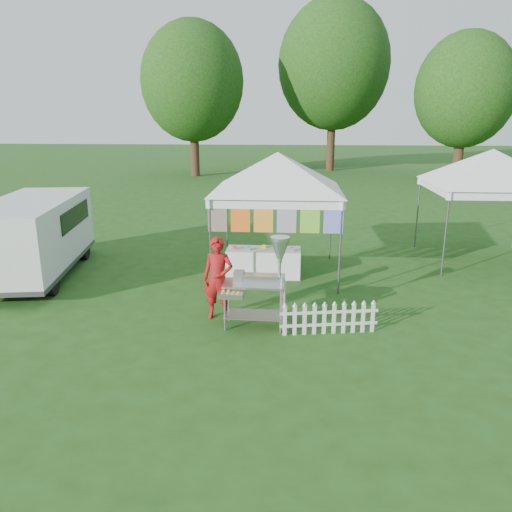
{
  "coord_description": "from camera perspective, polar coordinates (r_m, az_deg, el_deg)",
  "views": [
    {
      "loc": [
        0.37,
        -8.47,
        3.83
      ],
      "look_at": [
        -0.34,
        1.17,
        1.1
      ],
      "focal_mm": 35.0,
      "sensor_mm": 36.0,
      "label": 1
    }
  ],
  "objects": [
    {
      "name": "tree_mid",
      "position": [
        36.71,
        8.9,
        20.79
      ],
      "size": [
        7.6,
        7.6,
        11.52
      ],
      "color": "#3C2015",
      "rests_on": "ground"
    },
    {
      "name": "donut_cart",
      "position": [
        9.1,
        0.9,
        -2.21
      ],
      "size": [
        1.27,
        0.83,
        1.73
      ],
      "rotation": [
        0.0,
        0.0,
        -0.03
      ],
      "color": "gray",
      "rests_on": "ground"
    },
    {
      "name": "picket_fence",
      "position": [
        9.17,
        8.35,
        -7.14
      ],
      "size": [
        1.78,
        0.33,
        0.56
      ],
      "rotation": [
        0.0,
        0.0,
        0.17
      ],
      "color": "silver",
      "rests_on": "ground"
    },
    {
      "name": "canopy_right",
      "position": [
        14.44,
        25.53,
        10.96
      ],
      "size": [
        4.24,
        4.24,
        3.45
      ],
      "color": "#59595E",
      "rests_on": "ground"
    },
    {
      "name": "tree_right",
      "position": [
        31.98,
        22.8,
        17.05
      ],
      "size": [
        5.6,
        5.6,
        8.42
      ],
      "color": "#3C2015",
      "rests_on": "ground"
    },
    {
      "name": "canopy_main",
      "position": [
        12.0,
        2.5,
        11.74
      ],
      "size": [
        4.24,
        4.24,
        3.45
      ],
      "color": "#59595E",
      "rests_on": "ground"
    },
    {
      "name": "display_table",
      "position": [
        12.27,
        0.87,
        -0.73
      ],
      "size": [
        1.8,
        0.7,
        0.69
      ],
      "primitive_type": "cube",
      "color": "white",
      "rests_on": "ground"
    },
    {
      "name": "vendor",
      "position": [
        9.61,
        -4.36,
        -2.59
      ],
      "size": [
        0.62,
        0.44,
        1.62
      ],
      "primitive_type": "imported",
      "rotation": [
        0.0,
        0.0,
        -0.09
      ],
      "color": "maroon",
      "rests_on": "ground"
    },
    {
      "name": "cargo_van",
      "position": [
        13.35,
        -23.97,
        2.22
      ],
      "size": [
        2.48,
        4.74,
        1.88
      ],
      "rotation": [
        0.0,
        0.0,
        0.16
      ],
      "color": "silver",
      "rests_on": "ground"
    },
    {
      "name": "ground",
      "position": [
        9.3,
        1.59,
        -8.54
      ],
      "size": [
        120.0,
        120.0,
        0.0
      ],
      "primitive_type": "plane",
      "color": "#224614",
      "rests_on": "ground"
    },
    {
      "name": "tree_left",
      "position": [
        33.15,
        -7.26,
        19.14
      ],
      "size": [
        6.4,
        6.4,
        9.53
      ],
      "color": "#3C2015",
      "rests_on": "ground"
    }
  ]
}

